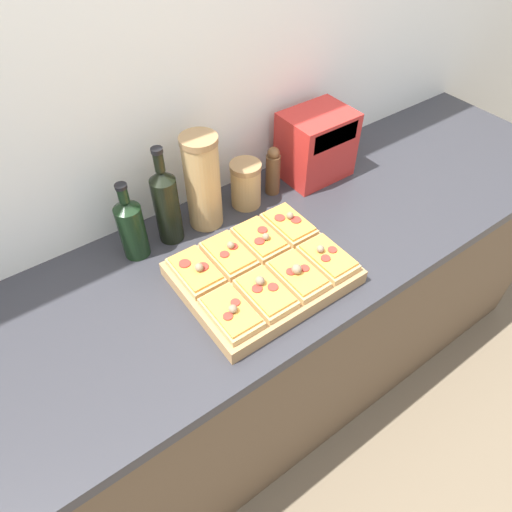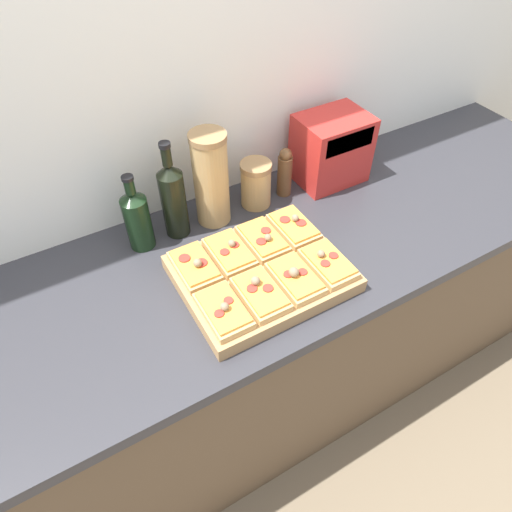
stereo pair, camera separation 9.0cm
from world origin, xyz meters
name	(u,v)px [view 2 (the right image)]	position (x,y,z in m)	size (l,w,h in m)	color
ground_plane	(291,468)	(0.00, 0.00, 0.00)	(12.00, 12.00, 0.00)	brown
wall_back	(184,87)	(0.00, 0.67, 1.25)	(6.00, 0.06, 2.50)	silver
kitchen_counter	(249,343)	(0.00, 0.32, 0.44)	(2.63, 0.67, 0.88)	brown
cutting_board	(261,273)	(-0.01, 0.23, 0.91)	(0.44, 0.36, 0.04)	#A37A4C
pizza_slice_back_left	(195,266)	(-0.17, 0.31, 0.94)	(0.10, 0.16, 0.05)	tan
pizza_slice_back_midleft	(230,252)	(-0.06, 0.31, 0.94)	(0.10, 0.16, 0.05)	tan
pizza_slice_back_midright	(263,239)	(0.04, 0.31, 0.94)	(0.10, 0.16, 0.05)	tan
pizza_slice_back_right	(294,226)	(0.15, 0.31, 0.94)	(0.10, 0.16, 0.05)	tan
pizza_slice_front_left	(223,310)	(-0.17, 0.14, 0.94)	(0.10, 0.16, 0.05)	tan
pizza_slice_front_midleft	(260,293)	(-0.06, 0.14, 0.94)	(0.10, 0.16, 0.05)	tan
pizza_slice_front_midright	(295,277)	(0.04, 0.14, 0.94)	(0.10, 0.16, 0.06)	tan
pizza_slice_front_right	(328,263)	(0.15, 0.14, 0.94)	(0.10, 0.16, 0.05)	tan
olive_oil_bottle	(137,218)	(-0.24, 0.52, 0.99)	(0.07, 0.07, 0.24)	black
wine_bottle	(173,199)	(-0.13, 0.52, 1.01)	(0.07, 0.07, 0.31)	black
grain_jar_tall	(211,179)	(-0.01, 0.52, 1.03)	(0.11, 0.11, 0.30)	tan
grain_jar_short	(256,184)	(0.14, 0.52, 0.96)	(0.10, 0.10, 0.15)	tan
pepper_mill	(285,172)	(0.25, 0.52, 0.97)	(0.05, 0.05, 0.17)	brown
toaster_oven	(331,149)	(0.43, 0.52, 1.00)	(0.25, 0.17, 0.23)	red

